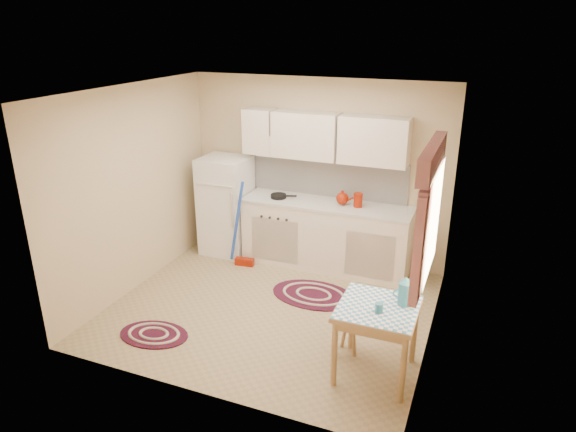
% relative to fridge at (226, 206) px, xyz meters
% --- Properties ---
extents(room_shell, '(3.64, 3.60, 2.52)m').
position_rel_fridge_xyz_m(room_shell, '(1.40, -1.01, 0.90)').
color(room_shell, tan).
rests_on(room_shell, ground).
extents(fridge, '(0.65, 0.60, 1.40)m').
position_rel_fridge_xyz_m(fridge, '(0.00, 0.00, 0.00)').
color(fridge, white).
rests_on(fridge, ground).
extents(broom, '(0.29, 0.15, 1.20)m').
position_rel_fridge_xyz_m(broom, '(0.44, -0.35, -0.10)').
color(broom, blue).
rests_on(broom, ground).
extents(base_cabinets, '(2.25, 0.60, 0.88)m').
position_rel_fridge_xyz_m(base_cabinets, '(1.49, 0.05, -0.26)').
color(base_cabinets, white).
rests_on(base_cabinets, ground).
extents(countertop, '(2.27, 0.62, 0.04)m').
position_rel_fridge_xyz_m(countertop, '(1.49, 0.05, 0.20)').
color(countertop, silver).
rests_on(countertop, base_cabinets).
extents(frying_pan, '(0.27, 0.27, 0.05)m').
position_rel_fridge_xyz_m(frying_pan, '(0.81, 0.00, 0.24)').
color(frying_pan, black).
rests_on(frying_pan, countertop).
extents(red_kettle, '(0.19, 0.17, 0.18)m').
position_rel_fridge_xyz_m(red_kettle, '(1.69, 0.05, 0.31)').
color(red_kettle, '#921A05').
rests_on(red_kettle, countertop).
extents(red_canister, '(0.13, 0.13, 0.16)m').
position_rel_fridge_xyz_m(red_canister, '(1.90, 0.05, 0.30)').
color(red_canister, '#921A05').
rests_on(red_canister, countertop).
extents(table, '(0.72, 0.72, 0.72)m').
position_rel_fridge_xyz_m(table, '(2.63, -1.98, -0.34)').
color(table, tan).
rests_on(table, ground).
extents(stool, '(0.36, 0.36, 0.42)m').
position_rel_fridge_xyz_m(stool, '(2.28, -1.79, -0.49)').
color(stool, '#921A05').
rests_on(stool, ground).
extents(coffee_pot, '(0.19, 0.18, 0.31)m').
position_rel_fridge_xyz_m(coffee_pot, '(2.84, -1.86, 0.17)').
color(coffee_pot, teal).
rests_on(coffee_pot, table).
extents(mug, '(0.09, 0.09, 0.10)m').
position_rel_fridge_xyz_m(mug, '(2.66, -2.08, 0.07)').
color(mug, teal).
rests_on(mug, table).
extents(rug_center, '(1.09, 0.75, 0.02)m').
position_rel_fridge_xyz_m(rug_center, '(1.61, -0.79, -0.69)').
color(rug_center, '#650B0B').
rests_on(rug_center, ground).
extents(rug_left, '(0.81, 0.58, 0.02)m').
position_rel_fridge_xyz_m(rug_left, '(0.30, -2.24, -0.69)').
color(rug_left, '#650B0B').
rests_on(rug_left, ground).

